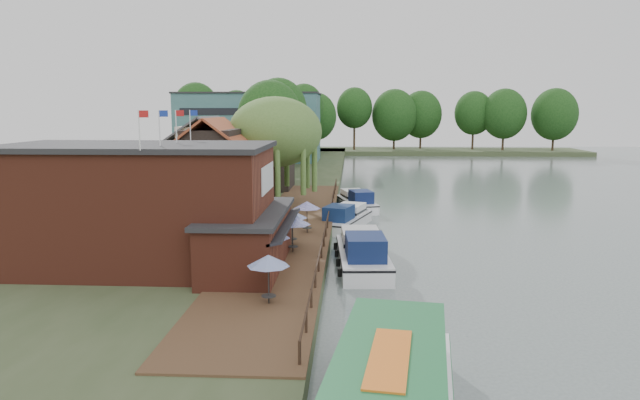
{
  "coord_description": "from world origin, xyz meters",
  "views": [
    {
      "loc": [
        -3.49,
        -33.34,
        10.2
      ],
      "look_at": [
        -6.0,
        12.0,
        3.0
      ],
      "focal_mm": 32.0,
      "sensor_mm": 36.0,
      "label": 1
    }
  ],
  "objects": [
    {
      "name": "ground",
      "position": [
        0.0,
        0.0,
        0.0
      ],
      "size": [
        260.0,
        260.0,
        0.0
      ],
      "primitive_type": "plane",
      "color": "#546160",
      "rests_on": "ground"
    },
    {
      "name": "land_bank",
      "position": [
        -30.0,
        35.0,
        0.5
      ],
      "size": [
        50.0,
        140.0,
        1.0
      ],
      "primitive_type": "cube",
      "color": "#384728",
      "rests_on": "ground"
    },
    {
      "name": "quay_deck",
      "position": [
        -8.0,
        10.0,
        1.05
      ],
      "size": [
        6.0,
        50.0,
        0.1
      ],
      "primitive_type": "cube",
      "color": "#47301E",
      "rests_on": "land_bank"
    },
    {
      "name": "quay_rail",
      "position": [
        -5.3,
        10.5,
        1.5
      ],
      "size": [
        0.2,
        49.0,
        1.0
      ],
      "primitive_type": null,
      "color": "black",
      "rests_on": "land_bank"
    },
    {
      "name": "pub",
      "position": [
        -14.0,
        -1.0,
        4.65
      ],
      "size": [
        20.0,
        11.0,
        7.3
      ],
      "primitive_type": null,
      "color": "maroon",
      "rests_on": "land_bank"
    },
    {
      "name": "hotel_block",
      "position": [
        -22.0,
        70.0,
        7.15
      ],
      "size": [
        25.4,
        12.4,
        12.3
      ],
      "primitive_type": null,
      "color": "#38666B",
      "rests_on": "land_bank"
    },
    {
      "name": "cottage_a",
      "position": [
        -15.0,
        14.0,
        5.25
      ],
      "size": [
        8.6,
        7.6,
        8.5
      ],
      "primitive_type": null,
      "color": "black",
      "rests_on": "land_bank"
    },
    {
      "name": "cottage_b",
      "position": [
        -18.0,
        24.0,
        5.25
      ],
      "size": [
        9.6,
        8.6,
        8.5
      ],
      "primitive_type": null,
      "color": "beige",
      "rests_on": "land_bank"
    },
    {
      "name": "cottage_c",
      "position": [
        -14.0,
        33.0,
        5.25
      ],
      "size": [
        7.6,
        7.6,
        8.5
      ],
      "primitive_type": null,
      "color": "black",
      "rests_on": "land_bank"
    },
    {
      "name": "willow",
      "position": [
        -10.5,
        19.0,
        6.21
      ],
      "size": [
        8.6,
        8.6,
        10.43
      ],
      "primitive_type": null,
      "color": "#476B2D",
      "rests_on": "land_bank"
    },
    {
      "name": "umbrella_0",
      "position": [
        -7.36,
        -7.52,
        2.29
      ],
      "size": [
        2.04,
        2.04,
        2.38
      ],
      "primitive_type": null,
      "color": "navy",
      "rests_on": "quay_deck"
    },
    {
      "name": "umbrella_1",
      "position": [
        -8.03,
        -1.61,
        2.29
      ],
      "size": [
        2.16,
        2.16,
        2.38
      ],
      "primitive_type": null,
      "color": "#1C1A92",
      "rests_on": "quay_deck"
    },
    {
      "name": "umbrella_2",
      "position": [
        -7.23,
        2.38,
        2.29
      ],
      "size": [
        2.34,
        2.34,
        2.38
      ],
      "primitive_type": null,
      "color": "navy",
      "rests_on": "quay_deck"
    },
    {
      "name": "umbrella_3",
      "position": [
        -7.5,
        4.59,
        2.29
      ],
      "size": [
        2.1,
        2.1,
        2.38
      ],
      "primitive_type": null,
      "color": "navy",
      "rests_on": "quay_deck"
    },
    {
      "name": "umbrella_4",
      "position": [
        -6.77,
        8.34,
        2.29
      ],
      "size": [
        2.05,
        2.05,
        2.38
      ],
      "primitive_type": null,
      "color": "navy",
      "rests_on": "quay_deck"
    },
    {
      "name": "cruiser_0",
      "position": [
        -2.72,
        2.87,
        1.29
      ],
      "size": [
        4.11,
        10.73,
        2.58
      ],
      "primitive_type": null,
      "rotation": [
        0.0,
        0.0,
        0.07
      ],
      "color": "silver",
      "rests_on": "ground"
    },
    {
      "name": "cruiser_1",
      "position": [
        -3.99,
        15.55,
        1.11
      ],
      "size": [
        5.66,
        9.72,
        2.22
      ],
      "primitive_type": null,
      "rotation": [
        0.0,
        0.0,
        -0.31
      ],
      "color": "silver",
      "rests_on": "ground"
    },
    {
      "name": "cruiser_2",
      "position": [
        -2.92,
        25.04,
        1.08
      ],
      "size": [
        5.16,
        9.53,
        2.17
      ],
      "primitive_type": null,
      "rotation": [
        0.0,
        0.0,
        0.26
      ],
      "color": "white",
      "rests_on": "ground"
    },
    {
      "name": "swan",
      "position": [
        -3.49,
        -11.48,
        0.22
      ],
      "size": [
        0.44,
        0.44,
        0.44
      ],
      "primitive_type": "sphere",
      "color": "white",
      "rests_on": "ground"
    },
    {
      "name": "bank_tree_0",
      "position": [
        -14.15,
        41.16,
        7.52
      ],
      "size": [
        8.55,
        8.55,
        13.05
      ],
      "primitive_type": null,
      "color": "#143811",
      "rests_on": "land_bank"
    },
    {
      "name": "bank_tree_1",
      "position": [
        -13.94,
        48.36,
        7.86
      ],
      "size": [
        8.22,
        8.22,
        13.72
      ],
      "primitive_type": null,
      "color": "#143811",
      "rests_on": "land_bank"
    },
    {
      "name": "bank_tree_2",
      "position": [
        -13.84,
        59.21,
        6.52
      ],
      "size": [
        7.62,
        7.62,
        11.04
      ],
      "primitive_type": null,
      "color": "#143811",
      "rests_on": "land_bank"
    },
    {
      "name": "bank_tree_3",
      "position": [
        -12.7,
        77.29,
        8.1
      ],
      "size": [
        7.56,
        7.56,
        14.19
      ],
      "primitive_type": null,
      "color": "#143811",
      "rests_on": "land_bank"
    },
    {
      "name": "bank_tree_4",
      "position": [
        -10.99,
        85.84,
        7.4
      ],
      "size": [
        8.61,
        8.61,
        12.79
      ],
      "primitive_type": null,
      "color": "#143811",
      "rests_on": "land_bank"
    },
    {
      "name": "bank_tree_5",
      "position": [
        -11.53,
        92.95,
        6.53
      ],
      "size": [
        6.01,
        6.01,
        11.06
      ],
      "primitive_type": null,
      "color": "#143811",
      "rests_on": "land_bank"
    }
  ]
}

